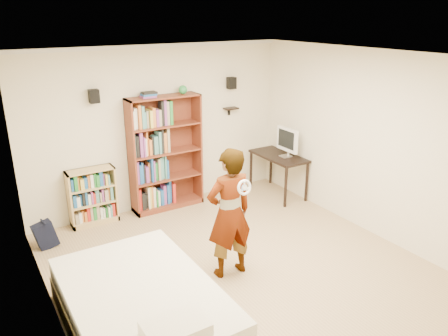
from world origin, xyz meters
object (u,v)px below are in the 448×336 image
Objects in this scene: tall_bookshelf at (166,154)px; person at (229,213)px; computer_desk at (278,175)px; daybed at (142,304)px; low_bookshelf at (93,197)px.

person is at bearing -94.88° from tall_bookshelf.
computer_desk is at bearing -139.03° from person.
daybed is 1.50m from person.
low_bookshelf is at bearing 169.35° from computer_desk.
tall_bookshelf reaches higher than low_bookshelf.
low_bookshelf reaches higher than daybed.
person reaches higher than daybed.
daybed is (-1.54, -2.70, -0.63)m from tall_bookshelf.
computer_desk is 4.08m from daybed.
tall_bookshelf is 2.28m from person.
tall_bookshelf reaches higher than daybed.
low_bookshelf is (-1.25, 0.04, -0.50)m from tall_bookshelf.
tall_bookshelf is 1.73× the size of computer_desk.
tall_bookshelf is at bearing -1.84° from low_bookshelf.
tall_bookshelf is 1.14× the size of person.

